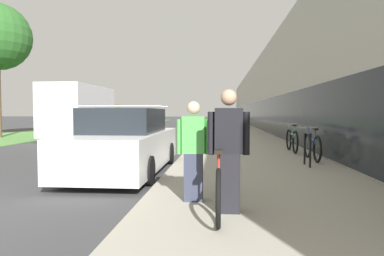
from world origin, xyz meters
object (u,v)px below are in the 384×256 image
at_px(cruiser_bike_nearest, 312,146).
at_px(cruiser_bike_middle, 292,140).
at_px(tandem_bicycle, 219,179).
at_px(parked_sedan_curbside, 126,143).
at_px(person_bystander, 194,151).
at_px(person_rider, 228,151).
at_px(bike_rack_hoop, 307,146).
at_px(moving_truck, 84,112).

xyz_separation_m(cruiser_bike_nearest, cruiser_bike_middle, (-0.15, 2.02, 0.01)).
relative_size(tandem_bicycle, cruiser_bike_nearest, 1.56).
xyz_separation_m(cruiser_bike_nearest, parked_sedan_curbside, (-4.88, -1.72, 0.21)).
xyz_separation_m(person_bystander, cruiser_bike_middle, (2.84, 6.72, -0.37)).
xyz_separation_m(person_rider, parked_sedan_curbside, (-2.41, 3.53, -0.24)).
bearing_deg(person_bystander, cruiser_bike_nearest, 57.58).
height_order(person_rider, person_bystander, person_rider).
bearing_deg(tandem_bicycle, bike_rack_hoop, 59.95).
relative_size(tandem_bicycle, parked_sedan_curbside, 0.58).
bearing_deg(tandem_bicycle, cruiser_bike_nearest, 62.03).
xyz_separation_m(person_rider, cruiser_bike_nearest, (2.47, 5.25, -0.45)).
distance_m(bike_rack_hoop, cruiser_bike_middle, 3.13).
distance_m(person_bystander, cruiser_bike_middle, 7.30).
height_order(tandem_bicycle, cruiser_bike_middle, cruiser_bike_middle).
distance_m(tandem_bicycle, bike_rack_hoop, 4.39).
xyz_separation_m(bike_rack_hoop, parked_sedan_curbside, (-4.48, -0.63, 0.08)).
relative_size(person_bystander, cruiser_bike_middle, 0.84).
bearing_deg(cruiser_bike_middle, person_rider, -107.72).
relative_size(person_rider, moving_truck, 0.23).
bearing_deg(bike_rack_hoop, moving_truck, 134.75).
bearing_deg(tandem_bicycle, person_rider, -70.04).
bearing_deg(tandem_bicycle, cruiser_bike_middle, 70.47).
height_order(person_bystander, bike_rack_hoop, person_bystander).
bearing_deg(cruiser_bike_nearest, cruiser_bike_middle, 94.12).
bearing_deg(person_rider, tandem_bicycle, 109.96).
height_order(person_rider, cruiser_bike_middle, person_rider).
height_order(parked_sedan_curbside, moving_truck, moving_truck).
bearing_deg(cruiser_bike_nearest, tandem_bicycle, -117.97).
bearing_deg(bike_rack_hoop, cruiser_bike_middle, 85.31).
relative_size(cruiser_bike_nearest, cruiser_bike_middle, 0.98).
bearing_deg(cruiser_bike_nearest, person_rider, -115.18).
height_order(person_rider, moving_truck, moving_truck).
distance_m(parked_sedan_curbside, moving_truck, 11.85).
distance_m(cruiser_bike_middle, parked_sedan_curbside, 6.03).
bearing_deg(person_bystander, cruiser_bike_middle, 67.10).
relative_size(person_bystander, bike_rack_hoop, 1.79).
height_order(cruiser_bike_nearest, parked_sedan_curbside, parked_sedan_curbside).
xyz_separation_m(person_rider, bike_rack_hoop, (2.07, 4.15, -0.32)).
bearing_deg(person_rider, person_bystander, 133.15).
xyz_separation_m(tandem_bicycle, moving_truck, (-7.64, 13.72, 0.96)).
bearing_deg(cruiser_bike_nearest, parked_sedan_curbside, -160.57).
bearing_deg(moving_truck, tandem_bicycle, -60.88).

